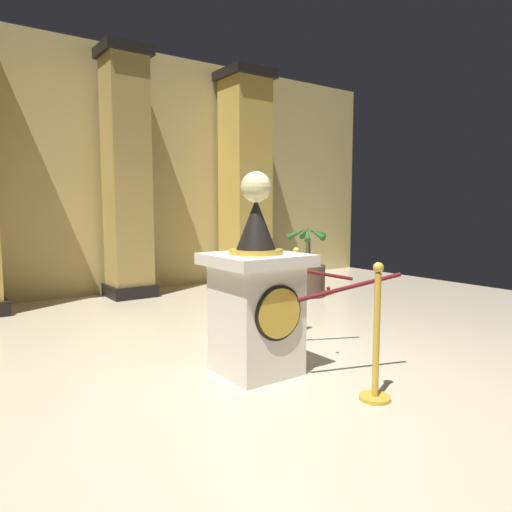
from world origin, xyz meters
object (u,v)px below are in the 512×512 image
Objects in this scene: pedestal_clock at (256,297)px; stanchion_far at (296,305)px; stanchion_near at (376,352)px; potted_palm_right at (308,276)px.

stanchion_far is (1.06, 0.72, -0.33)m from pedestal_clock.
pedestal_clock is 1.67× the size of stanchion_near.
pedestal_clock is 1.75× the size of stanchion_far.
stanchion_near reaches higher than stanchion_far.
stanchion_far is at bearing -134.92° from potted_palm_right.
potted_palm_right is (2.74, 2.41, -0.34)m from pedestal_clock.
stanchion_near is at bearing -124.59° from potted_palm_right.
stanchion_near is at bearing -69.09° from pedestal_clock.
stanchion_near is 0.89× the size of potted_palm_right.
stanchion_near is 1.85m from stanchion_far.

